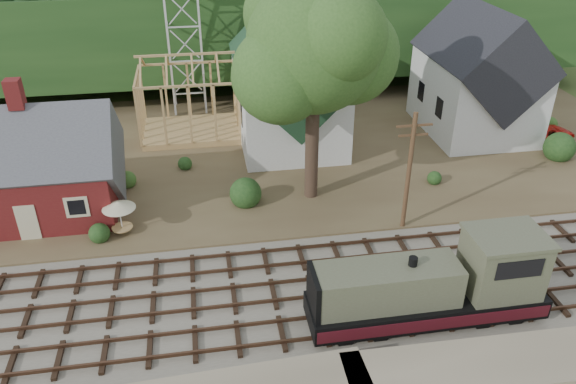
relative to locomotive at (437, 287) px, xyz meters
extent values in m
plane|color=#384C1E|center=(-5.68, 3.00, -2.09)|extent=(140.00, 140.00, 0.00)
cube|color=#726B5B|center=(-5.68, 3.00, -2.01)|extent=(64.00, 11.00, 0.16)
cube|color=brown|center=(-5.68, 21.00, -1.94)|extent=(64.00, 26.00, 0.30)
cube|color=#1E3F19|center=(-5.68, 45.00, -2.09)|extent=(70.00, 28.96, 12.74)
cube|color=black|center=(-5.68, 61.00, -2.09)|extent=(80.00, 20.00, 12.00)
cube|color=#5D1516|center=(-21.68, 14.00, 0.11)|extent=(10.00, 7.00, 3.80)
cube|color=#4C4C51|center=(-21.68, 14.00, 2.01)|extent=(10.80, 7.41, 7.41)
cube|color=#5D1516|center=(-21.68, 14.00, 6.31)|extent=(0.90, 0.90, 1.80)
cube|color=beige|center=(-21.68, 10.48, -0.59)|extent=(1.20, 0.06, 2.40)
cube|color=silver|center=(-3.68, 23.00, 1.41)|extent=(8.00, 12.00, 6.40)
cube|color=#1A3B25|center=(-3.68, 23.00, 4.61)|extent=(8.40, 12.96, 8.40)
cube|color=silver|center=(-3.68, 17.00, 6.61)|extent=(2.40, 2.40, 4.00)
cone|color=#1A3B25|center=(-3.68, 17.00, 9.91)|extent=(5.37, 5.37, 2.60)
cube|color=silver|center=(12.32, 22.00, 1.41)|extent=(8.00, 10.00, 6.40)
cube|color=black|center=(12.32, 22.00, 4.61)|extent=(8.40, 10.80, 8.40)
cube|color=tan|center=(-11.68, 25.00, -1.54)|extent=(8.00, 6.00, 0.50)
cube|color=tan|center=(-11.68, 25.00, 5.11)|extent=(8.00, 0.18, 0.18)
cube|color=silver|center=(-13.08, 29.60, 4.21)|extent=(0.18, 0.18, 12.00)
cube|color=silver|center=(-10.28, 29.60, 4.21)|extent=(0.18, 0.18, 12.00)
cube|color=silver|center=(-13.08, 32.40, 4.21)|extent=(0.18, 0.18, 12.00)
cube|color=silver|center=(-10.28, 32.40, 4.21)|extent=(0.18, 0.18, 12.00)
cylinder|color=#38281E|center=(-3.68, 13.00, 2.21)|extent=(0.90, 0.90, 8.00)
sphere|color=#325720|center=(-3.68, 13.00, 8.71)|extent=(8.40, 8.40, 8.40)
sphere|color=#325720|center=(-1.18, 14.00, 7.71)|extent=(6.40, 6.40, 6.40)
sphere|color=#325720|center=(-5.88, 12.20, 7.21)|extent=(6.00, 6.00, 6.00)
cylinder|color=#4C331E|center=(1.32, 8.20, 1.91)|extent=(0.28, 0.28, 8.00)
cube|color=#4C331E|center=(1.32, 8.20, 5.11)|extent=(2.20, 0.12, 0.12)
cube|color=#4C331E|center=(1.32, 8.20, 4.51)|extent=(1.80, 0.12, 0.12)
cube|color=black|center=(-0.45, 0.00, -1.76)|extent=(11.74, 2.45, 0.34)
cube|color=black|center=(-0.45, 0.00, -1.04)|extent=(11.74, 2.84, 1.08)
cube|color=#50503A|center=(-2.61, 0.00, 0.52)|extent=(7.05, 2.25, 2.05)
cube|color=#50503A|center=(3.26, 0.00, 1.06)|extent=(3.52, 2.74, 3.13)
cube|color=#50503A|center=(3.26, 0.00, 2.68)|extent=(3.72, 2.94, 0.20)
cube|color=black|center=(3.26, -1.39, 1.75)|extent=(2.35, 0.06, 0.98)
cube|color=#480F16|center=(-0.45, -1.44, -1.04)|extent=(11.74, 0.04, 0.68)
cube|color=#480F16|center=(-0.45, 1.44, -1.04)|extent=(11.74, 0.04, 0.68)
cylinder|color=black|center=(-1.43, 0.00, 1.65)|extent=(0.43, 0.43, 0.68)
imported|color=teal|center=(-18.54, 15.06, -1.17)|extent=(3.08, 3.87, 1.23)
imported|color=red|center=(17.56, 18.58, -1.12)|extent=(5.16, 3.23, 1.33)
cylinder|color=silver|center=(-16.21, 10.28, -0.78)|extent=(0.09, 0.09, 2.03)
cylinder|color=tan|center=(-16.21, 10.28, -1.37)|extent=(1.29, 1.29, 0.07)
cone|color=beige|center=(-16.21, 10.28, 0.24)|extent=(2.03, 2.03, 0.46)
camera|label=1|loc=(-10.82, -20.19, 17.88)|focal=35.00mm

